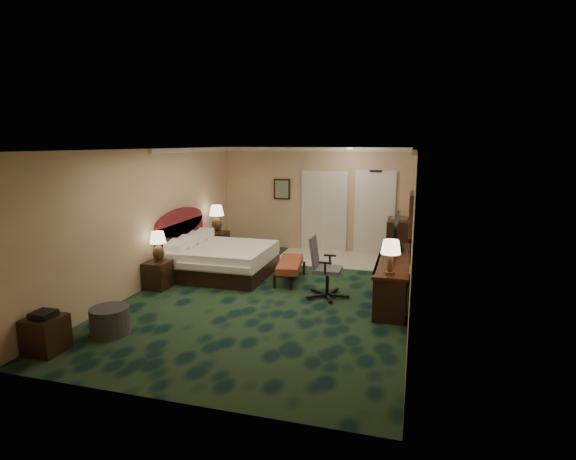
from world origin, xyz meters
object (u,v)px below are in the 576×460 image
(bed, at_px, (223,260))
(bed_bench, at_px, (290,271))
(nightstand_near, at_px, (158,275))
(lamp_near, at_px, (158,247))
(desk_chair, at_px, (328,267))
(side_table, at_px, (46,335))
(tv, at_px, (397,231))
(lamp_far, at_px, (217,219))
(nightstand_far, at_px, (217,244))
(minibar, at_px, (398,240))
(ottoman, at_px, (110,321))
(desk, at_px, (393,278))

(bed, height_order, bed_bench, bed)
(nightstand_near, xyz_separation_m, lamp_near, (0.02, 0.04, 0.56))
(lamp_near, height_order, desk_chair, desk_chair)
(bed_bench, height_order, side_table, side_table)
(lamp_near, bearing_deg, tv, 16.96)
(bed, bearing_deg, lamp_far, 118.48)
(bed, relative_size, tv, 2.22)
(lamp_far, xyz_separation_m, desk_chair, (3.23, -2.28, -0.38))
(nightstand_far, distance_m, lamp_far, 0.65)
(lamp_near, relative_size, minibar, 0.59)
(bed, relative_size, side_table, 3.99)
(tv, bearing_deg, lamp_near, -162.02)
(lamp_near, height_order, side_table, lamp_near)
(side_table, height_order, minibar, minibar)
(nightstand_near, bearing_deg, bed, 53.92)
(minibar, bearing_deg, tv, -89.36)
(ottoman, relative_size, side_table, 1.14)
(bed, relative_size, minibar, 1.99)
(ottoman, xyz_separation_m, tv, (3.99, 3.50, 0.91))
(bed, bearing_deg, bed_bench, -1.92)
(desk_chair, relative_size, minibar, 1.14)
(nightstand_near, distance_m, minibar, 5.66)
(lamp_far, bearing_deg, tv, -15.98)
(side_table, bearing_deg, desk_chair, 44.61)
(nightstand_near, xyz_separation_m, ottoman, (0.48, -2.11, -0.06))
(ottoman, distance_m, tv, 5.39)
(desk, xyz_separation_m, desk_chair, (-1.16, -0.29, 0.19))
(nightstand_far, relative_size, lamp_far, 0.90)
(bed, height_order, desk, desk)
(side_table, relative_size, minibar, 0.50)
(bed_bench, height_order, desk_chair, desk_chair)
(bed, height_order, lamp_far, lamp_far)
(tv, bearing_deg, desk_chair, -138.09)
(minibar, bearing_deg, desk, -89.77)
(tv, bearing_deg, minibar, 91.66)
(desk, xyz_separation_m, minibar, (-0.01, 2.81, 0.12))
(ottoman, distance_m, side_table, 0.87)
(nightstand_far, relative_size, bed_bench, 0.49)
(lamp_near, xyz_separation_m, desk_chair, (3.28, 0.34, -0.26))
(ottoman, relative_size, minibar, 0.57)
(bed, relative_size, ottoman, 3.50)
(nightstand_far, height_order, bed_bench, nightstand_far)
(desk, relative_size, tv, 2.93)
(lamp_far, xyz_separation_m, minibar, (4.39, 0.82, -0.45))
(lamp_far, relative_size, bed_bench, 0.54)
(nightstand_near, xyz_separation_m, tv, (4.48, 1.40, 0.84))
(bed, bearing_deg, desk, -8.19)
(minibar, bearing_deg, ottoman, -125.39)
(ottoman, height_order, desk_chair, desk_chair)
(lamp_near, xyz_separation_m, minibar, (4.43, 3.44, -0.33))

